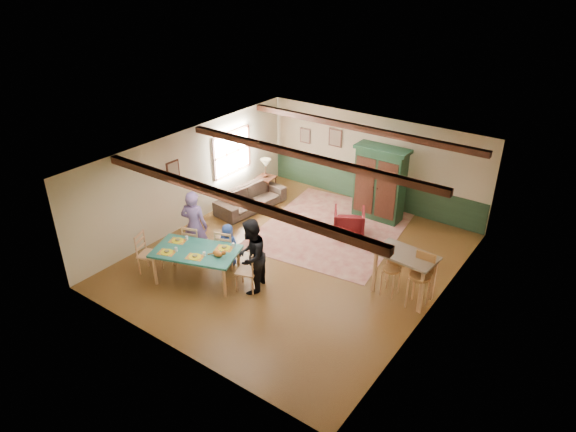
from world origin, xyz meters
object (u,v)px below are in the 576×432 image
Objects in this scene: person_child at (228,245)px; bar_stool_left at (391,274)px; person_man at (195,226)px; counter_table at (404,275)px; armoire at (380,183)px; armchair at (349,222)px; bar_stool_right at (419,282)px; person_woman at (251,256)px; table_lamp at (266,168)px; dining_chair_end_right at (247,270)px; sofa at (251,198)px; dining_table at (197,265)px; cat at (218,253)px; end_table at (266,186)px; dining_chair_far_right at (227,247)px; dining_chair_far_left at (194,242)px; dining_chair_end_left at (149,253)px.

bar_stool_left is at bearing 177.55° from person_child.
counter_table is at bearing 178.56° from person_man.
armoire is 1.98× the size of bar_stool_left.
armchair is 0.65× the size of bar_stool_right.
counter_table is at bearing 102.49° from person_woman.
dining_chair_end_right is at bearing -57.09° from table_lamp.
counter_table is (5.49, -1.39, 0.22)m from sofa.
counter_table is at bearing -54.82° from armoire.
dining_table is 5.00× the size of cat.
sofa is 0.96m from end_table.
armchair is at bearing -11.03° from table_lamp.
dining_table is 1.89× the size of dining_chair_far_right.
bar_stool_right is (5.23, 1.35, -0.29)m from person_man.
counter_table is (4.78, 1.63, 0.03)m from dining_chair_far_left.
end_table is 0.49× the size of counter_table.
person_child is (-0.03, 0.08, 0.03)m from dining_chair_far_right.
dining_chair_end_right is 0.95× the size of person_child.
person_man is 1.05× the size of person_woman.
bar_stool_left reaches higher than dining_chair_far_left.
bar_stool_left is at bearing 102.45° from dining_chair_end_right.
sofa is at bearing 166.46° from bar_stool_left.
person_woman reaches higher than armchair.
dining_chair_far_right reaches higher than dining_table.
person_child is 2.79× the size of cat.
dining_chair_end_right is 3.19m from bar_stool_left.
table_lamp is at bearing -97.11° from person_man.
person_woman reaches higher than counter_table.
armoire reaches higher than counter_table.
cat is 0.66× the size of table_lamp.
dining_chair_far_right is 2.64× the size of cat.
dining_chair_far_right is 3.92m from bar_stool_left.
person_child reaches higher than dining_chair_far_left.
armchair is at bearing -97.07° from armoire.
dining_chair_far_left is 0.55× the size of person_man.
cat is 4.07m from sofa.
person_man reaches higher than dining_chair_end_left.
dining_chair_far_left reaches higher than sofa.
bar_stool_right reaches higher than sofa.
table_lamp is 6.59m from bar_stool_right.
dining_chair_end_right reaches higher than end_table.
sofa is 5.67m from counter_table.
person_woman is at bearing -55.90° from table_lamp.
dining_chair_end_left reaches higher than end_table.
table_lamp reaches higher than counter_table.
bar_stool_right is at bearing -3.01° from bar_stool_left.
dining_table is 0.89m from dining_chair_far_left.
bar_stool_left is at bearing -24.63° from table_lamp.
dining_chair_end_right is 3.56m from armchair.
dining_chair_end_left is 1.59× the size of end_table.
dining_table is 0.78m from cat.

